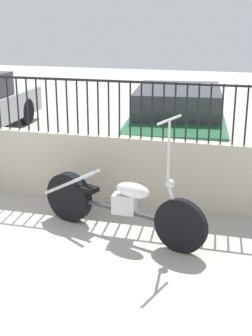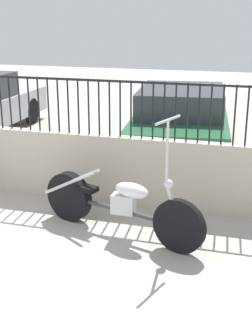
{
  "view_description": "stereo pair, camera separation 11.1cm",
  "coord_description": "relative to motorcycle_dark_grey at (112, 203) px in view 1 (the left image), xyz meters",
  "views": [
    {
      "loc": [
        3.85,
        -3.16,
        2.61
      ],
      "look_at": [
        2.32,
        2.45,
        0.7
      ],
      "focal_mm": 50.0,
      "sensor_mm": 36.0,
      "label": 1
    },
    {
      "loc": [
        3.96,
        -3.13,
        2.61
      ],
      "look_at": [
        2.32,
        2.45,
        0.7
      ],
      "focal_mm": 50.0,
      "sensor_mm": 36.0,
      "label": 2
    }
  ],
  "objects": [
    {
      "name": "motorcycle_dark_grey",
      "position": [
        0.0,
        0.0,
        0.0
      ],
      "size": [
        2.25,
        0.88,
        1.56
      ],
      "rotation": [
        0.0,
        0.0,
        -0.31
      ],
      "color": "black",
      "rests_on": "ground_plane"
    },
    {
      "name": "car_green",
      "position": [
        0.18,
        3.88,
        0.26
      ],
      "size": [
        2.23,
        4.4,
        1.29
      ],
      "rotation": [
        0.0,
        0.0,
        1.69
      ],
      "color": "black",
      "rests_on": "ground_plane"
    }
  ]
}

